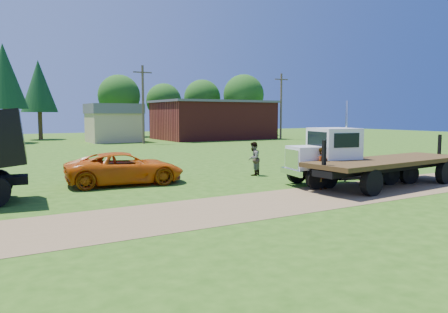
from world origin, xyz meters
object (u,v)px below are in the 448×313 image
orange_pickup (125,168)px  white_semi_tractor (335,156)px  flatbed_trailer (388,165)px  spectator_a (323,169)px

orange_pickup → white_semi_tractor: bearing=-114.2°
orange_pickup → flatbed_trailer: size_ratio=0.61×
white_semi_tractor → spectator_a: (-1.43, -0.71, -0.44)m
orange_pickup → flatbed_trailer: flatbed_trailer is taller
orange_pickup → spectator_a: size_ratio=2.96×
flatbed_trailer → spectator_a: flatbed_trailer is taller
white_semi_tractor → flatbed_trailer: (1.93, -1.57, -0.39)m
white_semi_tractor → orange_pickup: size_ratio=1.22×
white_semi_tractor → spectator_a: bearing=-141.4°
white_semi_tractor → spectator_a: size_ratio=3.62×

